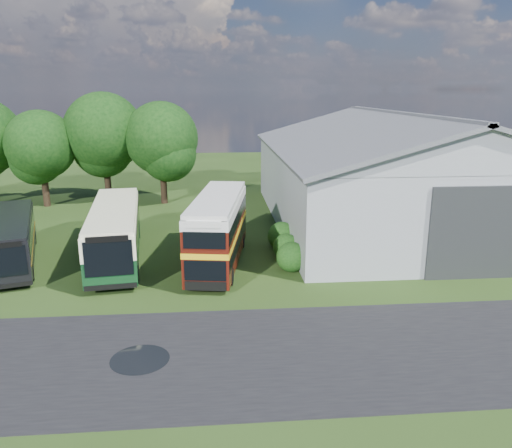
{
  "coord_description": "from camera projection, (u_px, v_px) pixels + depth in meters",
  "views": [
    {
      "loc": [
        1.39,
        -19.91,
        9.74
      ],
      "look_at": [
        3.79,
        8.0,
        2.17
      ],
      "focal_mm": 35.0,
      "sensor_mm": 36.0,
      "label": 1
    }
  ],
  "objects": [
    {
      "name": "ground",
      "position": [
        185.0,
        322.0,
        21.58
      ],
      "size": [
        120.0,
        120.0,
        0.0
      ],
      "primitive_type": "plane",
      "color": "#203410",
      "rests_on": "ground"
    },
    {
      "name": "asphalt_road",
      "position": [
        260.0,
        355.0,
        18.94
      ],
      "size": [
        60.0,
        8.0,
        0.02
      ],
      "primitive_type": "cube",
      "color": "black",
      "rests_on": "ground"
    },
    {
      "name": "puddle",
      "position": [
        140.0,
        360.0,
        18.57
      ],
      "size": [
        2.2,
        2.2,
        0.01
      ],
      "primitive_type": "cylinder",
      "color": "black",
      "rests_on": "ground"
    },
    {
      "name": "storage_shed",
      "position": [
        397.0,
        167.0,
        37.11
      ],
      "size": [
        18.8,
        24.8,
        8.15
      ],
      "color": "gray",
      "rests_on": "ground"
    },
    {
      "name": "tree_left_b",
      "position": [
        41.0,
        145.0,
        41.74
      ],
      "size": [
        5.78,
        5.78,
        8.16
      ],
      "color": "black",
      "rests_on": "ground"
    },
    {
      "name": "tree_mid",
      "position": [
        104.0,
        132.0,
        43.16
      ],
      "size": [
        6.8,
        6.8,
        9.6
      ],
      "color": "black",
      "rests_on": "ground"
    },
    {
      "name": "tree_right_a",
      "position": [
        161.0,
        138.0,
        42.74
      ],
      "size": [
        6.26,
        6.26,
        8.83
      ],
      "color": "black",
      "rests_on": "ground"
    },
    {
      "name": "shrub_front",
      "position": [
        291.0,
        270.0,
        27.81
      ],
      "size": [
        1.7,
        1.7,
        1.7
      ],
      "primitive_type": "sphere",
      "color": "#194714",
      "rests_on": "ground"
    },
    {
      "name": "shrub_mid",
      "position": [
        286.0,
        258.0,
        29.74
      ],
      "size": [
        1.6,
        1.6,
        1.6
      ],
      "primitive_type": "sphere",
      "color": "#194714",
      "rests_on": "ground"
    },
    {
      "name": "shrub_back",
      "position": [
        282.0,
        248.0,
        31.66
      ],
      "size": [
        1.8,
        1.8,
        1.8
      ],
      "primitive_type": "sphere",
      "color": "#194714",
      "rests_on": "ground"
    },
    {
      "name": "bus_green_single",
      "position": [
        115.0,
        231.0,
        29.3
      ],
      "size": [
        4.1,
        11.72,
        3.16
      ],
      "rotation": [
        0.0,
        0.0,
        0.13
      ],
      "color": "black",
      "rests_on": "ground"
    },
    {
      "name": "bus_maroon_double",
      "position": [
        218.0,
        231.0,
        28.29
      ],
      "size": [
        3.76,
        9.58,
        4.01
      ],
      "rotation": [
        0.0,
        0.0,
        -0.15
      ],
      "color": "black",
      "rests_on": "ground"
    },
    {
      "name": "bus_dark_single",
      "position": [
        11.0,
        239.0,
        28.62
      ],
      "size": [
        5.12,
        10.1,
        2.72
      ],
      "rotation": [
        0.0,
        0.0,
        0.3
      ],
      "color": "black",
      "rests_on": "ground"
    }
  ]
}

